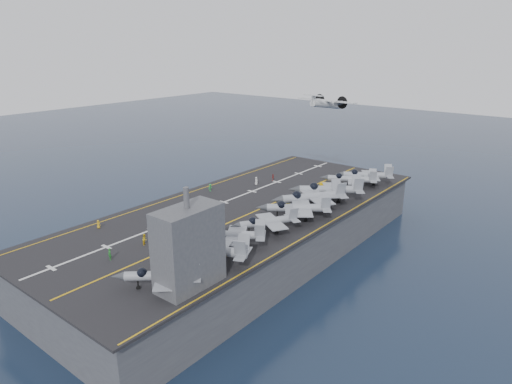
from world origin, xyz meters
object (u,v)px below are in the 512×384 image
Objects in this scene: tow_cart_a at (186,238)px; transport_plane at (326,104)px; fighter_jet_0 at (163,275)px; island_superstructure at (188,238)px.

tow_cart_a is 74.80m from transport_plane.
fighter_jet_0 is 89.53m from transport_plane.
fighter_jet_0 is (-2.41, -3.07, -5.27)m from island_superstructure.
tow_cart_a is at bearing 139.13° from island_superstructure.
fighter_jet_0 is 0.69× the size of transport_plane.
island_superstructure is 0.98× the size of fighter_jet_0.
tow_cart_a is at bearing -78.70° from transport_plane.
transport_plane reaches higher than fighter_jet_0.
transport_plane reaches higher than island_superstructure.
island_superstructure reaches higher than fighter_jet_0.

